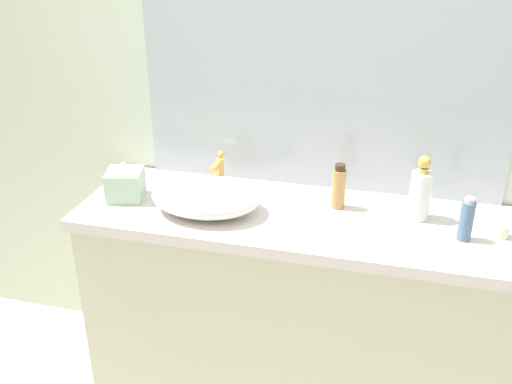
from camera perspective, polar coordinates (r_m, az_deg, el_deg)
bathroom_wall_rear at (r=2.23m, az=5.81°, el=11.50°), size 6.00×0.06×2.60m
vanity_counter at (r=2.32m, az=4.53°, el=-11.67°), size 1.68×0.53×0.86m
wall_mirror_panel at (r=2.15m, az=6.83°, el=15.39°), size 1.40×0.01×1.21m
sink_basin at (r=2.10m, az=-5.05°, el=-0.45°), size 0.41×0.29×0.12m
faucet at (r=2.23m, az=-3.69°, el=2.18°), size 0.03×0.13×0.16m
soap_dispenser at (r=2.10m, az=16.01°, el=-0.06°), size 0.08×0.08×0.24m
lotion_bottle at (r=2.02m, az=20.17°, el=-2.63°), size 0.05×0.05×0.15m
perfume_bottle at (r=2.13m, az=8.23°, el=0.46°), size 0.05×0.05×0.17m
tissue_box at (r=2.24m, az=-12.88°, el=0.91°), size 0.16×0.16×0.15m
candle_jar at (r=2.11m, az=23.23°, el=-3.56°), size 0.05×0.05×0.05m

